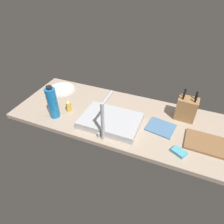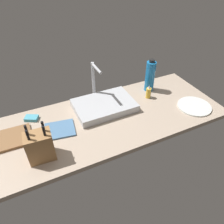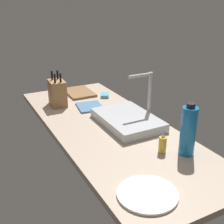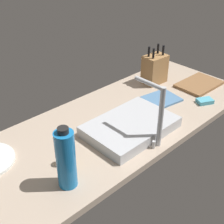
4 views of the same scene
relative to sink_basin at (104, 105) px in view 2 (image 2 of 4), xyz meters
The scene contains 10 objects.
countertop_slab 12.73cm from the sink_basin, 100.81° to the right, with size 172.18×67.26×3.50cm, color tan.
sink_basin is the anchor object (origin of this frame).
faucet 21.74cm from the sink_basin, 94.75° to the left, with size 5.50×17.14×30.87cm.
knife_block 59.28cm from the sink_basin, 151.65° to the right, with size 15.50×11.35×24.77cm.
cutting_board 69.42cm from the sink_basin, behind, with size 28.58×19.86×1.80cm, color brown.
soap_bottle 38.33cm from the sink_basin, ahead, with size 4.04×4.04×11.45cm.
water_bottle 47.01cm from the sink_basin, 10.21° to the left, with size 7.84×7.84×27.71cm.
dinner_plate 69.46cm from the sink_basin, 23.85° to the right, with size 25.46×25.46×1.20cm, color silver.
dish_towel 38.18cm from the sink_basin, 165.71° to the right, with size 19.55×16.99×1.20cm, color teal.
dish_sponge 53.41cm from the sink_basin, 168.85° to the left, with size 9.00×6.00×2.40cm, color #4CA3BC.
Camera 2 is at (-48.12, -108.40, 103.38)cm, focal length 34.35 mm.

